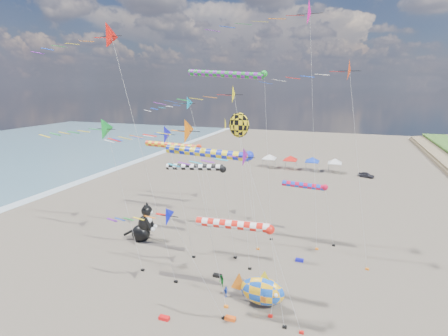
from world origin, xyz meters
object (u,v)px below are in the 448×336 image
cat_inflatable (142,222)px  fish_inflatable (262,291)px  parked_car (366,175)px  person_adult (244,287)px  child_blue (226,292)px  child_green (221,281)px

cat_inflatable → fish_inflatable: size_ratio=0.94×
fish_inflatable → parked_car: fish_inflatable is taller
parked_car → person_adult: bearing=-170.8°
cat_inflatable → fish_inflatable: (17.61, -8.57, -0.83)m
person_adult → child_blue: 1.79m
fish_inflatable → child_green: bearing=156.1°
person_adult → child_blue: bearing=-167.0°
fish_inflatable → child_blue: size_ratio=5.02×
cat_inflatable → child_blue: bearing=-41.6°
cat_inflatable → parked_car: 51.47m
child_green → child_blue: bearing=-22.0°
parked_car → child_green: bearing=-173.8°
cat_inflatable → person_adult: size_ratio=2.88×
cat_inflatable → child_green: 14.77m
cat_inflatable → fish_inflatable: 19.60m
fish_inflatable → person_adult: 2.45m
child_blue → parked_car: parked_car is taller
person_adult → child_green: 2.71m
child_green → cat_inflatable: bearing=-172.2°
parked_car → cat_inflatable: bearing=169.9°
fish_inflatable → child_blue: fish_inflatable is taller
person_adult → fish_inflatable: bearing=-43.8°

